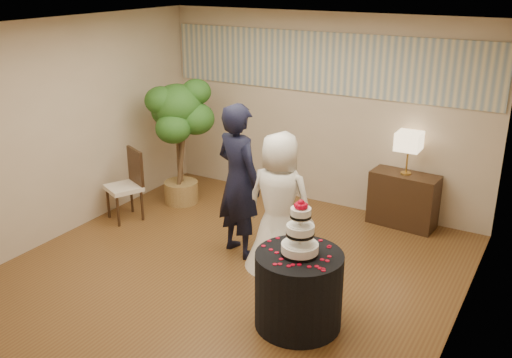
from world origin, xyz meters
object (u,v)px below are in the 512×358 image
Objects in this scene: bride at (279,201)px; console at (403,200)px; wedding_cake at (300,227)px; table_lamp at (408,153)px; cake_table at (299,290)px; groom at (239,181)px; side_chair at (123,186)px; ficus_tree at (179,142)px.

bride reaches higher than console.
wedding_cake is 0.98× the size of table_lamp.
cake_table is 1.49× the size of table_lamp.
bride is (0.58, -0.05, -0.13)m from groom.
wedding_cake is at bearing 6.43° from side_chair.
groom is 1.00× the size of ficus_tree.
cake_table is (1.31, -1.03, -0.56)m from groom.
cake_table is at bearing -34.04° from ficus_tree.
ficus_tree is at bearing 145.96° from wedding_cake.
wedding_cake is at bearing 122.76° from bride.
ficus_tree reaches higher than cake_table.
side_chair is (-3.45, -1.76, -0.54)m from table_lamp.
groom is 2.12× the size of console.
ficus_tree is (-2.92, 1.97, -0.11)m from wedding_cake.
ficus_tree is (-1.61, 0.95, 0.00)m from groom.
wedding_cake is (0.73, -0.98, 0.24)m from bride.
wedding_cake is at bearing 0.00° from cake_table.
bride is at bearing 22.55° from side_chair.
wedding_cake reaches higher than side_chair.
bride is at bearing -112.55° from console.
ficus_tree is at bearing 95.77° from side_chair.
cake_table is at bearing 0.00° from wedding_cake.
wedding_cake is 0.63× the size of console.
bride reaches higher than cake_table.
bride is 2.84× the size of table_lamp.
groom is at bearing -130.23° from table_lamp.
console is 3.87m from side_chair.
groom is at bearing -125.68° from console.
groom is at bearing 141.91° from wedding_cake.
table_lamp is at bearing 51.85° from side_chair.
side_chair is at bearing 161.55° from cake_table.
wedding_cake is 0.30× the size of ficus_tree.
groom is 1.90× the size of side_chair.
groom is 1.67m from wedding_cake.
bride is 1.24m from wedding_cake.
ficus_tree is (-3.14, -0.86, 0.58)m from console.
ficus_tree is at bearing 145.96° from cake_table.
groom is 1.76m from cake_table.
cake_table is 1.52× the size of wedding_cake.
groom is 2.44m from console.
bride is 1.83× the size of console.
ficus_tree reaches higher than bride.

